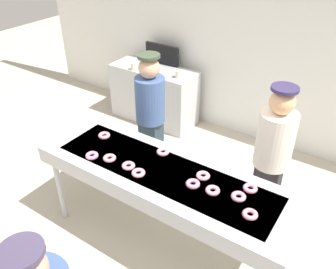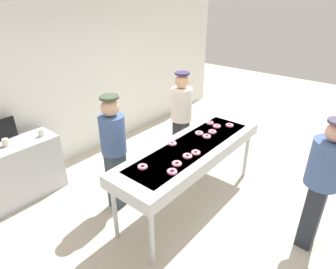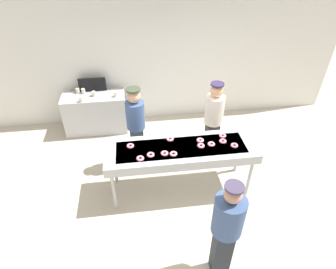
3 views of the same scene
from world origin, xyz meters
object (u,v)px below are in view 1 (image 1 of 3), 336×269
worker_assistant (272,156)px  paper_cup_3 (155,65)px  strawberry_donut_2 (110,158)px  strawberry_donut_8 (250,214)px  strawberry_donut_11 (128,166)px  paper_cup_4 (148,59)px  prep_counter (154,94)px  paper_cup_0 (143,57)px  strawberry_donut_6 (203,176)px  fryer_conveyor (163,178)px  strawberry_donut_4 (213,190)px  strawberry_donut_3 (193,184)px  strawberry_donut_9 (250,188)px  strawberry_donut_5 (138,173)px  paper_cup_1 (134,66)px  strawberry_donut_0 (104,135)px  strawberry_donut_7 (163,152)px  strawberry_donut_10 (92,156)px  strawberry_donut_1 (239,197)px  worker_baker (151,115)px  menu_display (162,54)px  paper_cup_2 (178,74)px

worker_assistant → paper_cup_3: 2.61m
strawberry_donut_2 → strawberry_donut_8: same height
strawberry_donut_8 → worker_assistant: size_ratio=0.07×
strawberry_donut_11 → paper_cup_4: (-1.48, 2.31, -0.03)m
prep_counter → paper_cup_3: size_ratio=12.57×
paper_cup_0 → strawberry_donut_6: bearing=-43.1°
fryer_conveyor → strawberry_donut_4: bearing=-1.0°
fryer_conveyor → strawberry_donut_2: bearing=-164.1°
strawberry_donut_3 → prep_counter: size_ratio=0.09×
fryer_conveyor → strawberry_donut_9: 0.77m
strawberry_donut_5 → paper_cup_1: bearing=129.5°
strawberry_donut_6 → paper_cup_0: size_ratio=1.13×
strawberry_donut_0 → strawberry_donut_9: same height
strawberry_donut_2 → strawberry_donut_3: (0.82, 0.12, 0.00)m
paper_cup_1 → strawberry_donut_6: bearing=-38.7°
strawberry_donut_2 → paper_cup_0: size_ratio=1.13×
strawberry_donut_7 → paper_cup_0: same height
strawberry_donut_0 → strawberry_donut_4: same height
strawberry_donut_6 → strawberry_donut_5: bearing=-150.2°
strawberry_donut_4 → paper_cup_0: bearing=137.2°
strawberry_donut_0 → strawberry_donut_7: 0.67m
strawberry_donut_8 → strawberry_donut_10: 1.53m
strawberry_donut_1 → worker_baker: bearing=152.9°
strawberry_donut_9 → menu_display: (-2.31, 2.06, 0.06)m
strawberry_donut_4 → worker_assistant: 0.78m
strawberry_donut_8 → paper_cup_4: bearing=139.3°
strawberry_donut_1 → paper_cup_0: size_ratio=1.13×
strawberry_donut_8 → strawberry_donut_2: bearing=-177.8°
paper_cup_4 → strawberry_donut_4: bearing=-43.9°
strawberry_donut_6 → strawberry_donut_8: size_ratio=1.00×
strawberry_donut_3 → worker_assistant: 0.86m
strawberry_donut_3 → paper_cup_1: same height
worker_assistant → paper_cup_0: size_ratio=15.58×
strawberry_donut_8 → paper_cup_3: same height
strawberry_donut_7 → strawberry_donut_10: same height
paper_cup_1 → strawberry_donut_3: bearing=-41.2°
strawberry_donut_7 → menu_display: (-1.42, 2.04, 0.06)m
strawberry_donut_2 → paper_cup_2: same height
strawberry_donut_5 → worker_baker: 1.07m
strawberry_donut_10 → strawberry_donut_3: bearing=10.2°
strawberry_donut_3 → strawberry_donut_5: size_ratio=1.00×
strawberry_donut_8 → paper_cup_4: same height
strawberry_donut_9 → paper_cup_4: 3.20m
menu_display → strawberry_donut_7: bearing=-55.1°
worker_baker → paper_cup_3: bearing=-55.4°
strawberry_donut_5 → strawberry_donut_3: bearing=16.6°
strawberry_donut_0 → paper_cup_2: (-0.26, 1.82, -0.03)m
strawberry_donut_1 → strawberry_donut_9: 0.15m
strawberry_donut_2 → menu_display: size_ratio=0.21×
strawberry_donut_0 → strawberry_donut_8: bearing=-7.1°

